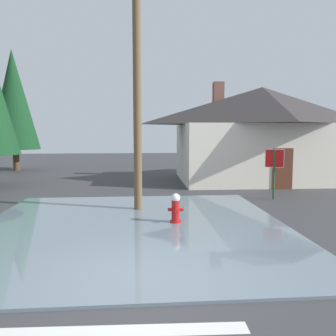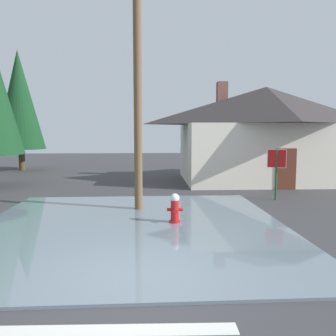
% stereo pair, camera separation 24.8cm
% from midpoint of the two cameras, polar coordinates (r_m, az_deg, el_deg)
% --- Properties ---
extents(ground_plane, '(80.00, 80.00, 0.10)m').
position_cam_midpoint_polar(ground_plane, '(6.64, -5.18, -18.94)').
color(ground_plane, '#38383A').
extents(flood_puddle, '(8.91, 9.08, 0.06)m').
position_cam_midpoint_polar(flood_puddle, '(10.02, -6.57, -9.78)').
color(flood_puddle, slate).
rests_on(flood_puddle, ground).
extents(lane_stop_bar, '(3.97, 0.44, 0.01)m').
position_cam_midpoint_polar(lane_stop_bar, '(5.29, -11.79, -25.34)').
color(lane_stop_bar, silver).
rests_on(lane_stop_bar, ground).
extents(fire_hydrant, '(0.47, 0.40, 0.94)m').
position_cam_midpoint_polar(fire_hydrant, '(10.21, 0.60, -6.95)').
color(fire_hydrant, red).
rests_on(fire_hydrant, ground).
extents(utility_pole, '(1.60, 0.28, 8.93)m').
position_cam_midpoint_polar(utility_pole, '(11.95, -5.86, 15.09)').
color(utility_pole, brown).
rests_on(utility_pole, ground).
extents(stop_sign_far, '(0.70, 0.32, 2.08)m').
position_cam_midpoint_polar(stop_sign_far, '(14.47, 17.02, 0.69)').
color(stop_sign_far, '#1E4C28').
rests_on(stop_sign_far, ground).
extents(house, '(9.96, 6.92, 5.73)m').
position_cam_midpoint_polar(house, '(20.16, 15.09, 5.80)').
color(house, silver).
rests_on(house, ground).
extents(pine_tree_short_left, '(3.46, 3.46, 8.66)m').
position_cam_midpoint_polar(pine_tree_short_left, '(27.12, -24.84, 10.38)').
color(pine_tree_short_left, '#4C3823').
rests_on(pine_tree_short_left, ground).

